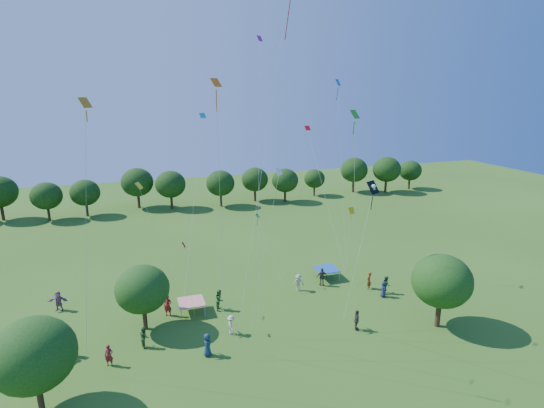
{
  "coord_description": "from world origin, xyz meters",
  "views": [
    {
      "loc": [
        -9.21,
        -13.78,
        18.9
      ],
      "look_at": [
        0.0,
        14.0,
        11.0
      ],
      "focal_mm": 28.0,
      "sensor_mm": 36.0,
      "label": 1
    }
  ],
  "objects_px": {
    "pirate_kite": "(373,190)",
    "red_high_kite": "(277,68)",
    "tent_blue": "(326,269)",
    "near_tree_north": "(142,289)",
    "near_tree_east": "(442,281)",
    "tent_red_stripe": "(191,302)",
    "near_tree_west": "(33,355)"
  },
  "relations": [
    {
      "from": "near_tree_west",
      "to": "near_tree_north",
      "type": "bearing_deg",
      "value": 49.7
    },
    {
      "from": "tent_blue",
      "to": "pirate_kite",
      "type": "bearing_deg",
      "value": -89.34
    },
    {
      "from": "near_tree_east",
      "to": "pirate_kite",
      "type": "relative_size",
      "value": 0.59
    },
    {
      "from": "near_tree_west",
      "to": "red_high_kite",
      "type": "relative_size",
      "value": 0.25
    },
    {
      "from": "pirate_kite",
      "to": "near_tree_north",
      "type": "bearing_deg",
      "value": 168.94
    },
    {
      "from": "near_tree_west",
      "to": "near_tree_east",
      "type": "distance_m",
      "value": 29.3
    },
    {
      "from": "near_tree_east",
      "to": "tent_blue",
      "type": "bearing_deg",
      "value": 112.85
    },
    {
      "from": "tent_red_stripe",
      "to": "pirate_kite",
      "type": "bearing_deg",
      "value": -19.17
    },
    {
      "from": "near_tree_west",
      "to": "tent_red_stripe",
      "type": "xyz_separation_m",
      "value": [
        10.33,
        8.93,
        -2.84
      ]
    },
    {
      "from": "near_tree_east",
      "to": "red_high_kite",
      "type": "bearing_deg",
      "value": 164.35
    },
    {
      "from": "near_tree_east",
      "to": "red_high_kite",
      "type": "height_order",
      "value": "red_high_kite"
    },
    {
      "from": "tent_blue",
      "to": "pirate_kite",
      "type": "xyz_separation_m",
      "value": [
        0.09,
        -7.66,
        10.11
      ]
    },
    {
      "from": "near_tree_east",
      "to": "tent_blue",
      "type": "distance_m",
      "value": 12.57
    },
    {
      "from": "near_tree_east",
      "to": "near_tree_west",
      "type": "bearing_deg",
      "value": -179.3
    },
    {
      "from": "near_tree_west",
      "to": "tent_blue",
      "type": "bearing_deg",
      "value": 25.31
    },
    {
      "from": "tent_blue",
      "to": "tent_red_stripe",
      "type": "bearing_deg",
      "value": -169.33
    },
    {
      "from": "tent_red_stripe",
      "to": "pirate_kite",
      "type": "xyz_separation_m",
      "value": [
        14.31,
        -4.98,
        10.11
      ]
    },
    {
      "from": "near_tree_west",
      "to": "red_high_kite",
      "type": "xyz_separation_m",
      "value": [
        16.48,
        3.95,
        16.46
      ]
    },
    {
      "from": "near_tree_east",
      "to": "tent_red_stripe",
      "type": "height_order",
      "value": "near_tree_east"
    },
    {
      "from": "pirate_kite",
      "to": "red_high_kite",
      "type": "xyz_separation_m",
      "value": [
        -8.16,
        -0.0,
        9.19
      ]
    },
    {
      "from": "tent_red_stripe",
      "to": "red_high_kite",
      "type": "relative_size",
      "value": 0.09
    },
    {
      "from": "near_tree_west",
      "to": "pirate_kite",
      "type": "xyz_separation_m",
      "value": [
        24.64,
        3.95,
        7.27
      ]
    },
    {
      "from": "tent_blue",
      "to": "red_high_kite",
      "type": "relative_size",
      "value": 0.09
    },
    {
      "from": "near_tree_north",
      "to": "tent_blue",
      "type": "height_order",
      "value": "near_tree_north"
    },
    {
      "from": "near_tree_west",
      "to": "near_tree_east",
      "type": "relative_size",
      "value": 0.98
    },
    {
      "from": "near_tree_east",
      "to": "tent_red_stripe",
      "type": "xyz_separation_m",
      "value": [
        -18.97,
        8.57,
        -3.01
      ]
    },
    {
      "from": "near_tree_west",
      "to": "pirate_kite",
      "type": "relative_size",
      "value": 0.58
    },
    {
      "from": "near_tree_north",
      "to": "pirate_kite",
      "type": "bearing_deg",
      "value": -11.06
    },
    {
      "from": "near_tree_north",
      "to": "pirate_kite",
      "type": "xyz_separation_m",
      "value": [
        18.26,
        -3.57,
        7.6
      ]
    },
    {
      "from": "tent_red_stripe",
      "to": "near_tree_east",
      "type": "bearing_deg",
      "value": -24.32
    },
    {
      "from": "tent_blue",
      "to": "red_high_kite",
      "type": "height_order",
      "value": "red_high_kite"
    },
    {
      "from": "near_tree_east",
      "to": "tent_red_stripe",
      "type": "bearing_deg",
      "value": 155.68
    }
  ]
}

